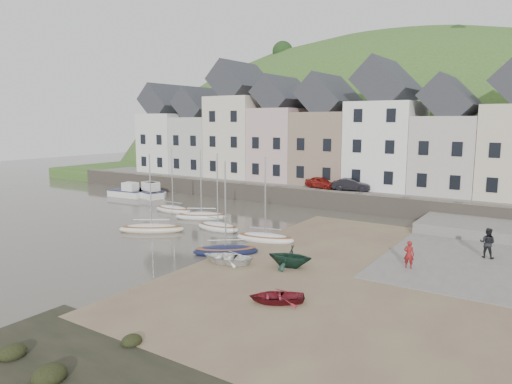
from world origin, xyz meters
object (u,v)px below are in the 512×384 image
Objects in this scene: person_red at (409,254)px; person_dark at (487,243)px; rowboat_green at (290,256)px; car_left at (321,182)px; rowboat_red at (277,297)px; car_right at (351,185)px; sailboat_0 at (173,209)px; rowboat_white at (227,257)px.

person_dark is (3.53, 4.75, 0.14)m from person_red.
car_left is at bearing -171.39° from rowboat_green.
person_red is (3.87, 8.51, 0.60)m from rowboat_red.
rowboat_red is (2.07, -5.03, -0.41)m from rowboat_green.
car_right is (3.38, 0.00, 0.02)m from car_left.
sailboat_0 is 2.44× the size of rowboat_green.
person_red is (9.60, 4.82, 0.55)m from rowboat_white.
rowboat_green is 0.98× the size of rowboat_red.
rowboat_white is 1.19× the size of rowboat_green.
person_dark reaches higher than person_red.
rowboat_white is at bearing 167.27° from car_right.
rowboat_white is 1.62× the size of person_dark.
person_red is 5.91m from person_dark.
rowboat_green reaches higher than rowboat_white.
car_right reaches higher than rowboat_white.
rowboat_white is 0.82× the size of car_right.
rowboat_green is 21.28m from car_right.
rowboat_green is at bearing 25.34° from person_red.
person_red is at bearing -126.44° from car_left.
sailboat_0 reaches higher than person_red.
car_right reaches higher than car_left.
rowboat_red is 1.38× the size of person_dark.
rowboat_white is 6.81m from rowboat_red.
rowboat_white is at bearing -154.27° from car_left.
person_red is at bearing 105.65° from rowboat_white.
car_left is 0.93× the size of car_right.
rowboat_red is at bearing 179.37° from car_right.
car_left is (-7.91, 20.75, 1.46)m from rowboat_green.
car_right is at bearing 42.78° from sailboat_0.
rowboat_red is at bearing 60.54° from person_red.
sailboat_0 is at bearing 5.08° from person_dark.
rowboat_red is 1.62× the size of person_red.
car_left is (-13.85, 17.27, 1.27)m from person_red.
rowboat_white is at bearing -35.85° from sailboat_0.
sailboat_0 is 1.67× the size of car_right.
person_dark is at bearing -146.81° from car_right.
rowboat_red is at bearing -144.01° from car_left.
rowboat_green is 22.25m from car_left.
rowboat_red is at bearing 66.93° from person_dark.
sailboat_0 is 2.04× the size of rowboat_white.
person_dark is 0.54× the size of car_left.
person_dark reaches higher than rowboat_green.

